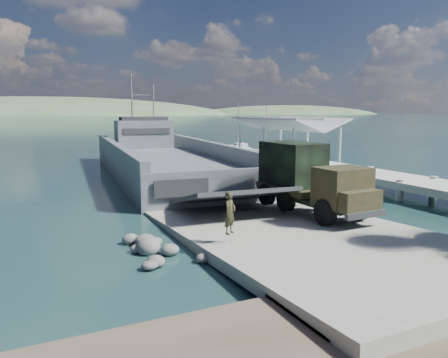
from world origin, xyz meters
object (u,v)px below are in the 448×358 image
soldier (230,222)px  pier (293,155)px  military_truck (308,178)px  sailboat_far (239,149)px  landing_craft (164,165)px  sailboat_near (266,157)px

soldier → pier: bearing=16.4°
military_truck → soldier: bearing=-153.5°
soldier → sailboat_far: (21.58, 40.55, -0.99)m
pier → military_truck: bearing=-122.3°
sailboat_far → military_truck: bearing=-103.9°
pier → landing_craft: (-12.10, 3.40, -0.72)m
pier → sailboat_far: (4.85, 20.74, -1.21)m
landing_craft → sailboat_near: landing_craft is taller
soldier → sailboat_near: (19.71, 29.71, -1.01)m
military_truck → pier: bearing=56.1°
sailboat_near → pier: bearing=-98.8°
military_truck → soldier: military_truck is taller
soldier → sailboat_near: bearing=23.0°
soldier → landing_craft: bearing=45.3°
pier → landing_craft: size_ratio=1.20×
pier → sailboat_far: 21.33m
landing_craft → sailboat_near: bearing=28.9°
pier → soldier: pier is taller
sailboat_far → landing_craft: bearing=-125.9°
military_truck → sailboat_far: (15.21, 37.15, -1.92)m
landing_craft → sailboat_near: 16.42m
pier → sailboat_far: sailboat_far is taller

